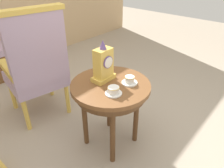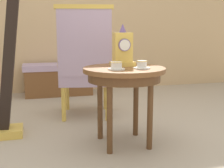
# 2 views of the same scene
# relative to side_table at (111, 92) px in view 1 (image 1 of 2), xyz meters

# --- Properties ---
(ground_plane) EXTENTS (10.00, 10.00, 0.00)m
(ground_plane) POSITION_rel_side_table_xyz_m (0.01, 0.05, -0.54)
(ground_plane) COLOR tan
(side_table) EXTENTS (0.64, 0.64, 0.62)m
(side_table) POSITION_rel_side_table_xyz_m (0.00, 0.00, 0.00)
(side_table) COLOR brown
(side_table) RESTS_ON ground
(teacup_left) EXTENTS (0.13, 0.13, 0.06)m
(teacup_left) POSITION_rel_side_table_xyz_m (-0.09, -0.11, 0.11)
(teacup_left) COLOR white
(teacup_left) RESTS_ON side_table
(teacup_right) EXTENTS (0.13, 0.13, 0.06)m
(teacup_right) POSITION_rel_side_table_xyz_m (0.10, -0.11, 0.11)
(teacup_right) COLOR white
(teacup_right) RESTS_ON side_table
(mantel_clock) EXTENTS (0.19, 0.11, 0.34)m
(mantel_clock) POSITION_rel_side_table_xyz_m (0.02, 0.08, 0.22)
(mantel_clock) COLOR gold
(mantel_clock) RESTS_ON side_table
(armchair) EXTENTS (0.63, 0.63, 1.14)m
(armchair) POSITION_rel_side_table_xyz_m (-0.16, 0.79, 0.05)
(armchair) COLOR #B299B7
(armchair) RESTS_ON ground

